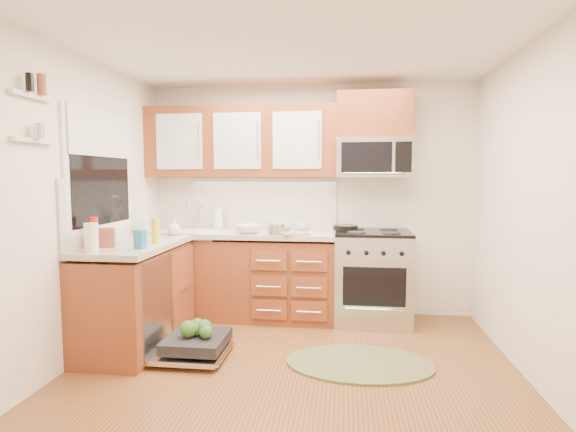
# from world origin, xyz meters

# --- Properties ---
(floor) EXTENTS (3.50, 3.50, 0.00)m
(floor) POSITION_xyz_m (0.00, 0.00, 0.00)
(floor) COLOR brown
(floor) RESTS_ON ground
(ceiling) EXTENTS (3.50, 3.50, 0.00)m
(ceiling) POSITION_xyz_m (0.00, 0.00, 2.50)
(ceiling) COLOR white
(ceiling) RESTS_ON ground
(wall_back) EXTENTS (3.50, 0.04, 2.50)m
(wall_back) POSITION_xyz_m (0.00, 1.75, 1.25)
(wall_back) COLOR silver
(wall_back) RESTS_ON ground
(wall_front) EXTENTS (3.50, 0.04, 2.50)m
(wall_front) POSITION_xyz_m (0.00, -1.75, 1.25)
(wall_front) COLOR silver
(wall_front) RESTS_ON ground
(wall_left) EXTENTS (0.04, 3.50, 2.50)m
(wall_left) POSITION_xyz_m (-1.75, 0.00, 1.25)
(wall_left) COLOR silver
(wall_left) RESTS_ON ground
(wall_right) EXTENTS (0.04, 3.50, 2.50)m
(wall_right) POSITION_xyz_m (1.75, 0.00, 1.25)
(wall_right) COLOR silver
(wall_right) RESTS_ON ground
(base_cabinet_back) EXTENTS (2.05, 0.60, 0.85)m
(base_cabinet_back) POSITION_xyz_m (-0.73, 1.45, 0.42)
(base_cabinet_back) COLOR maroon
(base_cabinet_back) RESTS_ON ground
(base_cabinet_left) EXTENTS (0.60, 1.25, 0.85)m
(base_cabinet_left) POSITION_xyz_m (-1.45, 0.52, 0.42)
(base_cabinet_left) COLOR maroon
(base_cabinet_left) RESTS_ON ground
(countertop_back) EXTENTS (2.07, 0.64, 0.05)m
(countertop_back) POSITION_xyz_m (-0.72, 1.44, 0.90)
(countertop_back) COLOR beige
(countertop_back) RESTS_ON base_cabinet_back
(countertop_left) EXTENTS (0.64, 1.27, 0.05)m
(countertop_left) POSITION_xyz_m (-1.44, 0.53, 0.90)
(countertop_left) COLOR beige
(countertop_left) RESTS_ON base_cabinet_left
(backsplash_back) EXTENTS (2.05, 0.02, 0.57)m
(backsplash_back) POSITION_xyz_m (-0.73, 1.74, 1.21)
(backsplash_back) COLOR silver
(backsplash_back) RESTS_ON ground
(backsplash_left) EXTENTS (0.02, 1.25, 0.57)m
(backsplash_left) POSITION_xyz_m (-1.74, 0.52, 1.21)
(backsplash_left) COLOR silver
(backsplash_left) RESTS_ON ground
(upper_cabinets) EXTENTS (2.05, 0.35, 0.75)m
(upper_cabinets) POSITION_xyz_m (-0.73, 1.57, 1.88)
(upper_cabinets) COLOR maroon
(upper_cabinets) RESTS_ON ground
(cabinet_over_mw) EXTENTS (0.76, 0.35, 0.47)m
(cabinet_over_mw) POSITION_xyz_m (0.68, 1.57, 2.13)
(cabinet_over_mw) COLOR maroon
(cabinet_over_mw) RESTS_ON ground
(range) EXTENTS (0.76, 0.64, 0.95)m
(range) POSITION_xyz_m (0.68, 1.43, 0.47)
(range) COLOR silver
(range) RESTS_ON ground
(microwave) EXTENTS (0.76, 0.38, 0.40)m
(microwave) POSITION_xyz_m (0.68, 1.55, 1.70)
(microwave) COLOR silver
(microwave) RESTS_ON ground
(sink) EXTENTS (0.62, 0.50, 0.26)m
(sink) POSITION_xyz_m (-1.25, 1.42, 0.80)
(sink) COLOR white
(sink) RESTS_ON ground
(dishwasher) EXTENTS (0.70, 0.60, 0.20)m
(dishwasher) POSITION_xyz_m (-0.86, 0.30, 0.10)
(dishwasher) COLOR silver
(dishwasher) RESTS_ON ground
(window) EXTENTS (0.03, 1.05, 1.05)m
(window) POSITION_xyz_m (-1.74, 0.50, 1.55)
(window) COLOR white
(window) RESTS_ON ground
(window_blind) EXTENTS (0.02, 0.96, 0.40)m
(window_blind) POSITION_xyz_m (-1.71, 0.50, 1.88)
(window_blind) COLOR white
(window_blind) RESTS_ON ground
(shelf_upper) EXTENTS (0.04, 0.40, 0.03)m
(shelf_upper) POSITION_xyz_m (-1.72, -0.35, 2.05)
(shelf_upper) COLOR white
(shelf_upper) RESTS_ON ground
(shelf_lower) EXTENTS (0.04, 0.40, 0.03)m
(shelf_lower) POSITION_xyz_m (-1.72, -0.35, 1.75)
(shelf_lower) COLOR white
(shelf_lower) RESTS_ON ground
(rug) EXTENTS (1.32, 1.00, 0.02)m
(rug) POSITION_xyz_m (0.52, 0.33, 0.01)
(rug) COLOR #5E6F3F
(rug) RESTS_ON ground
(skillet) EXTENTS (0.29, 0.29, 0.05)m
(skillet) POSITION_xyz_m (0.40, 1.52, 0.97)
(skillet) COLOR black
(skillet) RESTS_ON range
(stock_pot) EXTENTS (0.23, 0.23, 0.11)m
(stock_pot) POSITION_xyz_m (-0.29, 1.22, 0.98)
(stock_pot) COLOR silver
(stock_pot) RESTS_ON countertop_back
(cutting_board) EXTENTS (0.30, 0.25, 0.02)m
(cutting_board) POSITION_xyz_m (-0.09, 1.22, 0.93)
(cutting_board) COLOR #9D7747
(cutting_board) RESTS_ON countertop_back
(canister) EXTENTS (0.12, 0.12, 0.18)m
(canister) POSITION_xyz_m (-0.98, 1.64, 1.01)
(canister) COLOR silver
(canister) RESTS_ON countertop_back
(paper_towel_roll) EXTENTS (0.11, 0.11, 0.23)m
(paper_towel_roll) POSITION_xyz_m (-1.54, 0.00, 1.04)
(paper_towel_roll) COLOR white
(paper_towel_roll) RESTS_ON countertop_left
(mustard_bottle) EXTENTS (0.08, 0.08, 0.22)m
(mustard_bottle) POSITION_xyz_m (-1.25, 0.52, 1.03)
(mustard_bottle) COLOR yellow
(mustard_bottle) RESTS_ON countertop_left
(red_bottle) EXTENTS (0.09, 0.09, 0.26)m
(red_bottle) POSITION_xyz_m (-1.62, 0.17, 1.05)
(red_bottle) COLOR red
(red_bottle) RESTS_ON countertop_left
(wooden_box) EXTENTS (0.19, 0.16, 0.16)m
(wooden_box) POSITION_xyz_m (-1.58, 0.26, 1.00)
(wooden_box) COLOR brown
(wooden_box) RESTS_ON countertop_left
(blue_carton) EXTENTS (0.11, 0.09, 0.15)m
(blue_carton) POSITION_xyz_m (-1.25, 0.22, 1.00)
(blue_carton) COLOR teal
(blue_carton) RESTS_ON countertop_left
(bowl_a) EXTENTS (0.32, 0.32, 0.06)m
(bowl_a) POSITION_xyz_m (-0.32, 1.60, 0.96)
(bowl_a) COLOR #999999
(bowl_a) RESTS_ON countertop_back
(bowl_b) EXTENTS (0.30, 0.30, 0.09)m
(bowl_b) POSITION_xyz_m (-0.59, 1.29, 0.97)
(bowl_b) COLOR #999999
(bowl_b) RESTS_ON countertop_back
(cup) EXTENTS (0.14, 0.14, 0.09)m
(cup) POSITION_xyz_m (-0.07, 1.65, 0.97)
(cup) COLOR #999999
(cup) RESTS_ON countertop_back
(soap_bottle_a) EXTENTS (0.15, 0.15, 0.31)m
(soap_bottle_a) POSITION_xyz_m (-1.00, 1.62, 1.08)
(soap_bottle_a) COLOR #999999
(soap_bottle_a) RESTS_ON countertop_back
(soap_bottle_b) EXTENTS (0.10, 0.11, 0.19)m
(soap_bottle_b) POSITION_xyz_m (-1.62, 1.05, 1.02)
(soap_bottle_b) COLOR #999999
(soap_bottle_b) RESTS_ON countertop_left
(soap_bottle_c) EXTENTS (0.16, 0.16, 0.16)m
(soap_bottle_c) POSITION_xyz_m (-1.29, 1.05, 1.01)
(soap_bottle_c) COLOR #999999
(soap_bottle_c) RESTS_ON countertop_left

